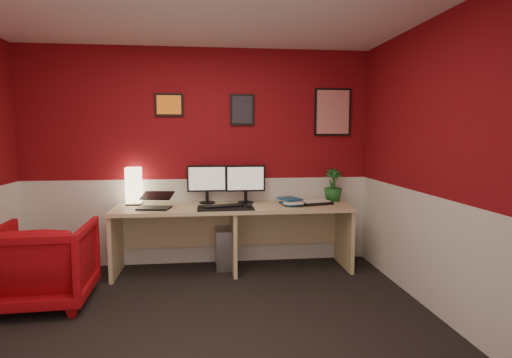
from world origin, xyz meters
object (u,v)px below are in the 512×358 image
(monitor_right, at_px, (246,178))
(potted_plant, at_px, (333,185))
(laptop, at_px, (154,199))
(zen_tray, at_px, (315,203))
(armchair, at_px, (44,264))
(pc_tower, at_px, (224,247))
(desk, at_px, (234,238))
(shoji_lamp, at_px, (134,187))
(monitor_left, at_px, (207,178))

(monitor_right, xyz_separation_m, potted_plant, (1.04, 0.03, -0.10))
(laptop, bearing_deg, zen_tray, 15.16)
(potted_plant, relative_size, armchair, 0.47)
(monitor_right, bearing_deg, armchair, -154.26)
(zen_tray, bearing_deg, monitor_right, 169.00)
(pc_tower, bearing_deg, zen_tray, -8.96)
(monitor_right, distance_m, potted_plant, 1.05)
(desk, height_order, potted_plant, potted_plant)
(shoji_lamp, height_order, monitor_left, monitor_left)
(monitor_left, bearing_deg, pc_tower, -15.96)
(desk, relative_size, armchair, 3.18)
(potted_plant, distance_m, armchair, 3.13)
(armchair, bearing_deg, zen_tray, -166.45)
(monitor_right, relative_size, potted_plant, 1.51)
(monitor_left, height_order, potted_plant, monitor_left)
(desk, height_order, pc_tower, desk)
(zen_tray, distance_m, armchair, 2.79)
(desk, xyz_separation_m, pc_tower, (-0.10, 0.17, -0.14))
(laptop, xyz_separation_m, zen_tray, (1.77, 0.11, -0.09))
(pc_tower, bearing_deg, potted_plant, 0.48)
(desk, relative_size, pc_tower, 5.78)
(monitor_right, height_order, zen_tray, monitor_right)
(shoji_lamp, relative_size, pc_tower, 0.89)
(zen_tray, bearing_deg, shoji_lamp, 174.50)
(pc_tower, bearing_deg, monitor_right, 2.50)
(potted_plant, bearing_deg, monitor_right, -178.40)
(shoji_lamp, height_order, monitor_right, monitor_right)
(shoji_lamp, distance_m, armchair, 1.27)
(potted_plant, xyz_separation_m, pc_tower, (-1.29, -0.05, -0.70))
(desk, xyz_separation_m, potted_plant, (1.19, 0.21, 0.56))
(monitor_right, height_order, potted_plant, monitor_right)
(potted_plant, bearing_deg, desk, -169.83)
(laptop, height_order, potted_plant, potted_plant)
(laptop, distance_m, monitor_left, 0.66)
(monitor_right, bearing_deg, laptop, -165.50)
(zen_tray, distance_m, potted_plant, 0.37)
(zen_tray, bearing_deg, desk, -177.86)
(desk, relative_size, zen_tray, 7.43)
(desk, bearing_deg, monitor_left, 142.48)
(monitor_left, relative_size, monitor_right, 1.00)
(monitor_left, height_order, pc_tower, monitor_left)
(desk, height_order, armchair, armchair)
(monitor_left, bearing_deg, zen_tray, -8.72)
(laptop, height_order, monitor_right, monitor_right)
(laptop, relative_size, zen_tray, 0.94)
(shoji_lamp, height_order, zen_tray, shoji_lamp)
(desk, distance_m, zen_tray, 1.00)
(potted_plant, relative_size, pc_tower, 0.85)
(desk, bearing_deg, shoji_lamp, 168.22)
(shoji_lamp, xyz_separation_m, armchair, (-0.63, -0.96, -0.56))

